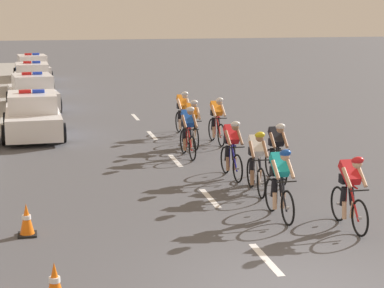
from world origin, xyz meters
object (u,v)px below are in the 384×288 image
at_px(cyclist_ninth, 192,122).
at_px(cyclist_fourth, 276,151).
at_px(cyclist_eighth, 183,112).
at_px(police_car_third, 33,79).
at_px(cyclist_sixth, 188,131).
at_px(police_car_second, 33,93).
at_px(police_car_nearest, 33,116).
at_px(cyclist_second, 280,182).
at_px(cyclist_seventh, 217,119).
at_px(cyclist_lead, 350,190).
at_px(police_car_furthest, 32,69).
at_px(traffic_cone_near, 27,220).
at_px(cyclist_fifth, 232,148).
at_px(cyclist_third, 256,161).
at_px(traffic_cone_mid, 55,283).

bearing_deg(cyclist_ninth, cyclist_fourth, -76.39).
relative_size(cyclist_eighth, police_car_third, 0.39).
height_order(cyclist_sixth, police_car_second, police_car_second).
bearing_deg(police_car_nearest, cyclist_second, -64.79).
distance_m(cyclist_seventh, cyclist_eighth, 1.87).
height_order(police_car_nearest, police_car_second, same).
relative_size(cyclist_lead, police_car_furthest, 0.38).
bearing_deg(cyclist_sixth, cyclist_ninth, 72.54).
relative_size(cyclist_eighth, police_car_furthest, 0.38).
relative_size(cyclist_ninth, traffic_cone_near, 2.69).
height_order(cyclist_fifth, cyclist_ninth, same).
bearing_deg(traffic_cone_near, cyclist_second, -0.37).
bearing_deg(police_car_third, police_car_furthest, 89.99).
xyz_separation_m(police_car_nearest, police_car_furthest, (0.00, 18.18, 0.00)).
xyz_separation_m(cyclist_fifth, police_car_third, (-4.94, 19.30, -0.11)).
relative_size(cyclist_third, traffic_cone_near, 2.69).
height_order(cyclist_fourth, cyclist_sixth, same).
bearing_deg(police_car_third, cyclist_fifth, -75.64).
distance_m(cyclist_second, cyclist_ninth, 7.55).
xyz_separation_m(police_car_furthest, traffic_cone_near, (-0.14, -28.71, -0.37)).
relative_size(police_car_nearest, police_car_furthest, 0.98).
bearing_deg(traffic_cone_near, traffic_cone_mid, -82.47).
height_order(cyclist_fifth, cyclist_sixth, same).
bearing_deg(cyclist_eighth, police_car_third, 110.70).
bearing_deg(cyclist_third, cyclist_seventh, 84.15).
relative_size(cyclist_third, cyclist_sixth, 1.00).
height_order(cyclist_fourth, police_car_nearest, police_car_nearest).
xyz_separation_m(cyclist_third, cyclist_eighth, (-0.14, 7.66, 0.00)).
distance_m(cyclist_second, cyclist_fifth, 3.51).
relative_size(cyclist_ninth, police_car_furthest, 0.38).
relative_size(cyclist_third, police_car_nearest, 0.39).
bearing_deg(cyclist_fifth, cyclist_seventh, 80.07).
relative_size(cyclist_eighth, police_car_nearest, 0.39).
xyz_separation_m(cyclist_eighth, cyclist_ninth, (-0.15, -2.10, 0.00)).
bearing_deg(cyclist_sixth, cyclist_third, -80.30).
distance_m(cyclist_fourth, police_car_third, 20.74).
relative_size(cyclist_third, police_car_second, 0.38).
xyz_separation_m(cyclist_second, cyclist_seventh, (0.75, 7.93, 0.00)).
xyz_separation_m(cyclist_lead, traffic_cone_mid, (-5.80, -2.28, -0.48)).
relative_size(cyclist_lead, cyclist_fifth, 1.00).
distance_m(cyclist_third, police_car_third, 21.44).
bearing_deg(cyclist_sixth, traffic_cone_mid, -113.59).
bearing_deg(traffic_cone_mid, cyclist_fifth, 55.31).
relative_size(cyclist_lead, police_car_nearest, 0.39).
bearing_deg(cyclist_second, cyclist_fifth, 90.44).
bearing_deg(cyclist_second, traffic_cone_near, 179.63).
bearing_deg(cyclist_lead, traffic_cone_mid, -158.54).
distance_m(cyclist_third, cyclist_eighth, 7.66).
bearing_deg(cyclist_third, traffic_cone_near, -159.54).
height_order(cyclist_lead, police_car_furthest, police_car_furthest).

